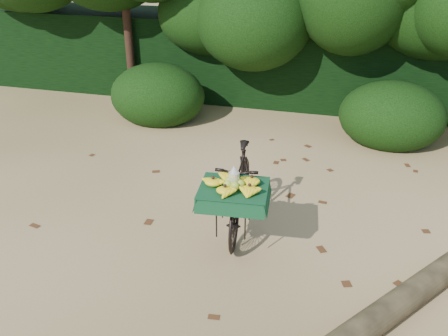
# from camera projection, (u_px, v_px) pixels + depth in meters

# --- Properties ---
(ground) EXTENTS (80.00, 80.00, 0.00)m
(ground) POSITION_uv_depth(u_px,v_px,m) (263.00, 276.00, 5.36)
(ground) COLOR tan
(ground) RESTS_ON ground
(vendor_bicycle) EXTENTS (0.83, 1.87, 1.08)m
(vendor_bicycle) POSITION_uv_depth(u_px,v_px,m) (240.00, 190.00, 6.00)
(vendor_bicycle) COLOR black
(vendor_bicycle) RESTS_ON ground
(hedge_backdrop) EXTENTS (26.00, 1.80, 1.80)m
(hedge_backdrop) POSITION_uv_depth(u_px,v_px,m) (319.00, 62.00, 10.38)
(hedge_backdrop) COLOR black
(hedge_backdrop) RESTS_ON ground
(tree_row) EXTENTS (14.50, 2.00, 4.00)m
(tree_row) POSITION_uv_depth(u_px,v_px,m) (287.00, 14.00, 9.34)
(tree_row) COLOR black
(tree_row) RESTS_ON ground
(bush_clumps) EXTENTS (8.80, 1.70, 0.90)m
(bush_clumps) POSITION_uv_depth(u_px,v_px,m) (334.00, 114.00, 8.74)
(bush_clumps) COLOR black
(bush_clumps) RESTS_ON ground
(leaf_litter) EXTENTS (7.00, 7.30, 0.01)m
(leaf_litter) POSITION_uv_depth(u_px,v_px,m) (273.00, 242.00, 5.92)
(leaf_litter) COLOR #4C2A14
(leaf_litter) RESTS_ON ground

